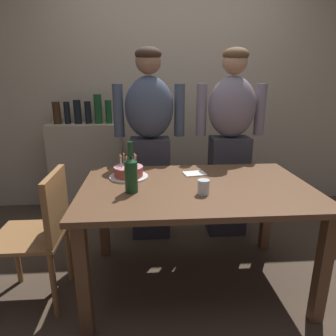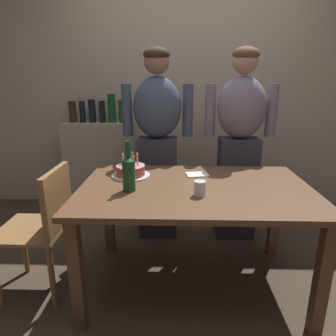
{
  "view_description": "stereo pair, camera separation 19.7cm",
  "coord_description": "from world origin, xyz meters",
  "px_view_note": "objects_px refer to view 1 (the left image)",
  "views": [
    {
      "loc": [
        -0.32,
        -1.81,
        1.4
      ],
      "look_at": [
        -0.18,
        0.08,
        0.84
      ],
      "focal_mm": 31.67,
      "sensor_mm": 36.0,
      "label": 1
    },
    {
      "loc": [
        -0.12,
        -1.81,
        1.4
      ],
      "look_at": [
        -0.18,
        0.08,
        0.84
      ],
      "focal_mm": 31.67,
      "sensor_mm": 36.0,
      "label": 2
    }
  ],
  "objects_px": {
    "napkin_stack": "(195,174)",
    "person_woman_cardigan": "(230,142)",
    "water_glass_near": "(203,187)",
    "person_man_bearded": "(150,143)",
    "birthday_cake": "(129,172)",
    "wine_bottle": "(131,173)",
    "dining_chair": "(43,228)"
  },
  "relations": [
    {
      "from": "birthday_cake",
      "to": "person_man_bearded",
      "type": "distance_m",
      "value": 0.56
    },
    {
      "from": "napkin_stack",
      "to": "water_glass_near",
      "type": "bearing_deg",
      "value": -91.6
    },
    {
      "from": "napkin_stack",
      "to": "person_man_bearded",
      "type": "bearing_deg",
      "value": 123.5
    },
    {
      "from": "birthday_cake",
      "to": "water_glass_near",
      "type": "xyz_separation_m",
      "value": [
        0.47,
        -0.35,
        0.01
      ]
    },
    {
      "from": "wine_bottle",
      "to": "person_man_bearded",
      "type": "xyz_separation_m",
      "value": [
        0.13,
        0.81,
        0.01
      ]
    },
    {
      "from": "napkin_stack",
      "to": "person_woman_cardigan",
      "type": "distance_m",
      "value": 0.63
    },
    {
      "from": "birthday_cake",
      "to": "person_man_bearded",
      "type": "xyz_separation_m",
      "value": [
        0.16,
        0.53,
        0.1
      ]
    },
    {
      "from": "birthday_cake",
      "to": "wine_bottle",
      "type": "bearing_deg",
      "value": -83.23
    },
    {
      "from": "wine_bottle",
      "to": "water_glass_near",
      "type": "bearing_deg",
      "value": -9.39
    },
    {
      "from": "wine_bottle",
      "to": "dining_chair",
      "type": "xyz_separation_m",
      "value": [
        -0.56,
        -0.0,
        -0.34
      ]
    },
    {
      "from": "wine_bottle",
      "to": "dining_chair",
      "type": "relative_size",
      "value": 0.36
    },
    {
      "from": "napkin_stack",
      "to": "dining_chair",
      "type": "distance_m",
      "value": 1.09
    },
    {
      "from": "birthday_cake",
      "to": "dining_chair",
      "type": "relative_size",
      "value": 0.31
    },
    {
      "from": "water_glass_near",
      "to": "person_man_bearded",
      "type": "relative_size",
      "value": 0.05
    },
    {
      "from": "dining_chair",
      "to": "wine_bottle",
      "type": "bearing_deg",
      "value": 90.38
    },
    {
      "from": "wine_bottle",
      "to": "napkin_stack",
      "type": "xyz_separation_m",
      "value": [
        0.45,
        0.33,
        -0.12
      ]
    },
    {
      "from": "person_man_bearded",
      "to": "person_woman_cardigan",
      "type": "distance_m",
      "value": 0.71
    },
    {
      "from": "water_glass_near",
      "to": "wine_bottle",
      "type": "distance_m",
      "value": 0.45
    },
    {
      "from": "person_woman_cardigan",
      "to": "dining_chair",
      "type": "xyz_separation_m",
      "value": [
        -1.4,
        -0.81,
        -0.36
      ]
    },
    {
      "from": "wine_bottle",
      "to": "napkin_stack",
      "type": "height_order",
      "value": "wine_bottle"
    },
    {
      "from": "birthday_cake",
      "to": "dining_chair",
      "type": "xyz_separation_m",
      "value": [
        -0.53,
        -0.29,
        -0.26
      ]
    },
    {
      "from": "person_woman_cardigan",
      "to": "dining_chair",
      "type": "relative_size",
      "value": 1.9
    },
    {
      "from": "napkin_stack",
      "to": "person_woman_cardigan",
      "type": "height_order",
      "value": "person_woman_cardigan"
    },
    {
      "from": "birthday_cake",
      "to": "water_glass_near",
      "type": "bearing_deg",
      "value": -37.12
    },
    {
      "from": "water_glass_near",
      "to": "person_woman_cardigan",
      "type": "relative_size",
      "value": 0.05
    },
    {
      "from": "water_glass_near",
      "to": "napkin_stack",
      "type": "relative_size",
      "value": 0.58
    },
    {
      "from": "person_man_bearded",
      "to": "napkin_stack",
      "type": "bearing_deg",
      "value": 123.5
    },
    {
      "from": "water_glass_near",
      "to": "person_woman_cardigan",
      "type": "bearing_deg",
      "value": 65.45
    },
    {
      "from": "wine_bottle",
      "to": "person_woman_cardigan",
      "type": "relative_size",
      "value": 0.19
    },
    {
      "from": "person_woman_cardigan",
      "to": "dining_chair",
      "type": "height_order",
      "value": "person_woman_cardigan"
    },
    {
      "from": "napkin_stack",
      "to": "person_woman_cardigan",
      "type": "bearing_deg",
      "value": 50.97
    },
    {
      "from": "napkin_stack",
      "to": "birthday_cake",
      "type": "bearing_deg",
      "value": -174.66
    }
  ]
}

